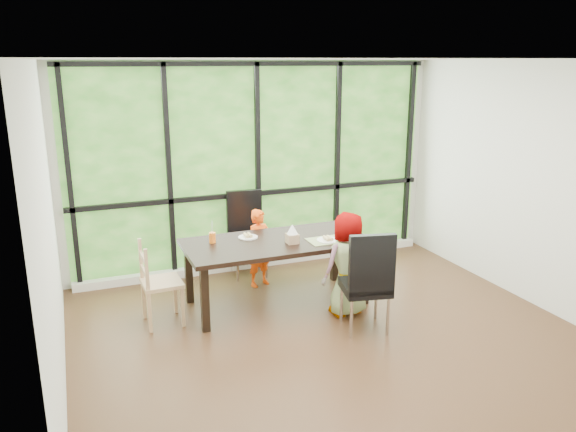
{
  "coord_description": "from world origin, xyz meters",
  "views": [
    {
      "loc": [
        -2.3,
        -4.64,
        2.69
      ],
      "look_at": [
        -0.12,
        0.84,
        1.05
      ],
      "focal_mm": 35.02,
      "sensor_mm": 36.0,
      "label": 1
    }
  ],
  "objects_px": {
    "orange_cup": "(212,238)",
    "chair_end_beech": "(162,283)",
    "green_cup": "(353,234)",
    "plate_near": "(328,240)",
    "chair_window_leather": "(248,235)",
    "chair_interior_leather": "(365,280)",
    "plate_far": "(248,237)",
    "tissue_box": "(292,238)",
    "dining_table": "(277,272)",
    "child_older": "(347,264)",
    "white_mug": "(352,227)",
    "child_toddler": "(260,248)"
  },
  "relations": [
    {
      "from": "plate_near",
      "to": "chair_window_leather",
      "type": "bearing_deg",
      "value": 114.99
    },
    {
      "from": "orange_cup",
      "to": "chair_end_beech",
      "type": "bearing_deg",
      "value": -160.84
    },
    {
      "from": "green_cup",
      "to": "orange_cup",
      "type": "bearing_deg",
      "value": 161.99
    },
    {
      "from": "dining_table",
      "to": "green_cup",
      "type": "distance_m",
      "value": 0.97
    },
    {
      "from": "plate_near",
      "to": "chair_interior_leather",
      "type": "bearing_deg",
      "value": -83.27
    },
    {
      "from": "chair_end_beech",
      "to": "child_toddler",
      "type": "relative_size",
      "value": 0.93
    },
    {
      "from": "plate_far",
      "to": "green_cup",
      "type": "bearing_deg",
      "value": -25.32
    },
    {
      "from": "dining_table",
      "to": "child_toddler",
      "type": "xyz_separation_m",
      "value": [
        0.0,
        0.58,
        0.11
      ]
    },
    {
      "from": "dining_table",
      "to": "chair_interior_leather",
      "type": "height_order",
      "value": "chair_interior_leather"
    },
    {
      "from": "chair_end_beech",
      "to": "tissue_box",
      "type": "xyz_separation_m",
      "value": [
        1.42,
        -0.13,
        0.35
      ]
    },
    {
      "from": "chair_window_leather",
      "to": "white_mug",
      "type": "bearing_deg",
      "value": -39.08
    },
    {
      "from": "child_toddler",
      "to": "plate_far",
      "type": "distance_m",
      "value": 0.53
    },
    {
      "from": "green_cup",
      "to": "plate_near",
      "type": "bearing_deg",
      "value": 166.63
    },
    {
      "from": "chair_interior_leather",
      "to": "green_cup",
      "type": "height_order",
      "value": "chair_interior_leather"
    },
    {
      "from": "chair_window_leather",
      "to": "tissue_box",
      "type": "xyz_separation_m",
      "value": [
        0.16,
        -1.11,
        0.26
      ]
    },
    {
      "from": "chair_window_leather",
      "to": "white_mug",
      "type": "distance_m",
      "value": 1.38
    },
    {
      "from": "green_cup",
      "to": "tissue_box",
      "type": "relative_size",
      "value": 1.02
    },
    {
      "from": "tissue_box",
      "to": "chair_end_beech",
      "type": "bearing_deg",
      "value": 174.78
    },
    {
      "from": "chair_end_beech",
      "to": "white_mug",
      "type": "distance_m",
      "value": 2.28
    },
    {
      "from": "chair_end_beech",
      "to": "child_toddler",
      "type": "xyz_separation_m",
      "value": [
        1.29,
        0.61,
        0.03
      ]
    },
    {
      "from": "plate_far",
      "to": "white_mug",
      "type": "relative_size",
      "value": 2.82
    },
    {
      "from": "chair_interior_leather",
      "to": "white_mug",
      "type": "distance_m",
      "value": 1.06
    },
    {
      "from": "plate_far",
      "to": "chair_end_beech",
      "type": "bearing_deg",
      "value": -167.12
    },
    {
      "from": "chair_interior_leather",
      "to": "white_mug",
      "type": "bearing_deg",
      "value": -97.52
    },
    {
      "from": "orange_cup",
      "to": "green_cup",
      "type": "bearing_deg",
      "value": -18.01
    },
    {
      "from": "dining_table",
      "to": "chair_end_beech",
      "type": "xyz_separation_m",
      "value": [
        -1.29,
        -0.02,
        0.08
      ]
    },
    {
      "from": "chair_interior_leather",
      "to": "plate_near",
      "type": "relative_size",
      "value": 4.3
    },
    {
      "from": "child_older",
      "to": "orange_cup",
      "type": "xyz_separation_m",
      "value": [
        -1.29,
        0.74,
        0.23
      ]
    },
    {
      "from": "chair_window_leather",
      "to": "green_cup",
      "type": "height_order",
      "value": "chair_window_leather"
    },
    {
      "from": "child_older",
      "to": "plate_near",
      "type": "distance_m",
      "value": 0.38
    },
    {
      "from": "dining_table",
      "to": "chair_window_leather",
      "type": "height_order",
      "value": "chair_window_leather"
    },
    {
      "from": "child_toddler",
      "to": "tissue_box",
      "type": "bearing_deg",
      "value": -100.55
    },
    {
      "from": "tissue_box",
      "to": "plate_far",
      "type": "bearing_deg",
      "value": 137.19
    },
    {
      "from": "orange_cup",
      "to": "chair_interior_leather",
      "type": "bearing_deg",
      "value": -41.1
    },
    {
      "from": "orange_cup",
      "to": "child_older",
      "type": "bearing_deg",
      "value": -29.82
    },
    {
      "from": "plate_far",
      "to": "orange_cup",
      "type": "xyz_separation_m",
      "value": [
        -0.42,
        -0.02,
        0.05
      ]
    },
    {
      "from": "chair_window_leather",
      "to": "orange_cup",
      "type": "height_order",
      "value": "chair_window_leather"
    },
    {
      "from": "white_mug",
      "to": "plate_far",
      "type": "bearing_deg",
      "value": 171.6
    },
    {
      "from": "dining_table",
      "to": "white_mug",
      "type": "distance_m",
      "value": 1.05
    },
    {
      "from": "chair_window_leather",
      "to": "tissue_box",
      "type": "height_order",
      "value": "chair_window_leather"
    },
    {
      "from": "chair_interior_leather",
      "to": "child_toddler",
      "type": "xyz_separation_m",
      "value": [
        -0.61,
        1.52,
        -0.06
      ]
    },
    {
      "from": "orange_cup",
      "to": "plate_near",
      "type": "bearing_deg",
      "value": -19.06
    },
    {
      "from": "child_toddler",
      "to": "green_cup",
      "type": "height_order",
      "value": "child_toddler"
    },
    {
      "from": "chair_end_beech",
      "to": "plate_near",
      "type": "bearing_deg",
      "value": -98.09
    },
    {
      "from": "chair_interior_leather",
      "to": "green_cup",
      "type": "xyz_separation_m",
      "value": [
        0.2,
        0.64,
        0.27
      ]
    },
    {
      "from": "chair_interior_leather",
      "to": "plate_far",
      "type": "xyz_separation_m",
      "value": [
        -0.88,
        1.15,
        0.22
      ]
    },
    {
      "from": "dining_table",
      "to": "child_older",
      "type": "relative_size",
      "value": 1.78
    },
    {
      "from": "green_cup",
      "to": "white_mug",
      "type": "xyz_separation_m",
      "value": [
        0.15,
        0.33,
        -0.02
      ]
    },
    {
      "from": "chair_end_beech",
      "to": "white_mug",
      "type": "relative_size",
      "value": 11.46
    },
    {
      "from": "chair_end_beech",
      "to": "plate_near",
      "type": "distance_m",
      "value": 1.86
    }
  ]
}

